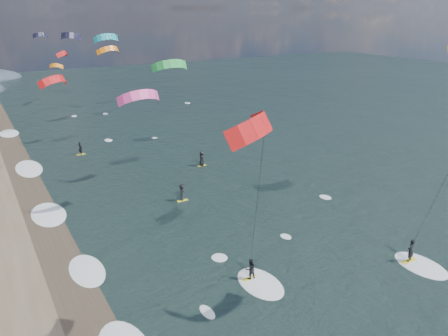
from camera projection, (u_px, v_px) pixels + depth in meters
wet_sand_strip at (86, 316)px, 26.74m from camera, size 3.00×240.00×0.00m
kitesurfer_near_b at (262, 190)px, 22.95m from camera, size 6.89×8.90×13.98m
far_kitesurfers at (169, 171)px, 48.07m from camera, size 12.52×20.73×1.78m
bg_kite_field at (90, 55)px, 60.64m from camera, size 16.17×67.82×8.67m
shoreline_surf at (86, 272)px, 31.15m from camera, size 2.40×79.40×0.11m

